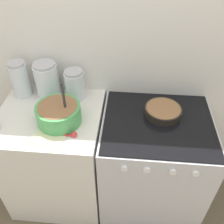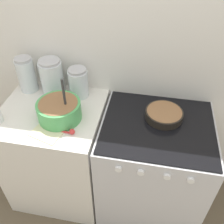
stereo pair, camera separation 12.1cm
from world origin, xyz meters
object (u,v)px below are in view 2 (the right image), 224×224
(storage_jar_left, at_px, (27,76))
(stove, at_px, (151,167))
(mixing_bowl, at_px, (59,110))
(baking_pan, at_px, (164,114))
(storage_jar_middle, at_px, (52,79))
(storage_jar_right, at_px, (79,84))

(storage_jar_left, bearing_deg, stove, -12.54)
(mixing_bowl, xyz_separation_m, storage_jar_left, (-0.34, 0.27, 0.04))
(mixing_bowl, distance_m, baking_pan, 0.69)
(mixing_bowl, bearing_deg, stove, 4.57)
(baking_pan, xyz_separation_m, storage_jar_middle, (-0.82, 0.14, 0.09))
(storage_jar_right, bearing_deg, storage_jar_middle, 180.00)
(mixing_bowl, height_order, storage_jar_left, mixing_bowl)
(baking_pan, relative_size, storage_jar_middle, 0.93)
(mixing_bowl, bearing_deg, baking_pan, 10.90)
(stove, height_order, baking_pan, baking_pan)
(storage_jar_left, distance_m, storage_jar_right, 0.39)
(storage_jar_left, distance_m, storage_jar_middle, 0.20)
(storage_jar_right, bearing_deg, storage_jar_left, 180.00)
(storage_jar_left, bearing_deg, storage_jar_middle, 0.00)
(storage_jar_middle, height_order, storage_jar_right, storage_jar_middle)
(mixing_bowl, bearing_deg, storage_jar_right, 78.99)
(stove, relative_size, storage_jar_middle, 3.32)
(stove, relative_size, storage_jar_right, 4.04)
(storage_jar_middle, bearing_deg, storage_jar_left, 180.00)
(baking_pan, height_order, storage_jar_left, storage_jar_left)
(baking_pan, relative_size, storage_jar_left, 0.94)
(baking_pan, distance_m, storage_jar_right, 0.64)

